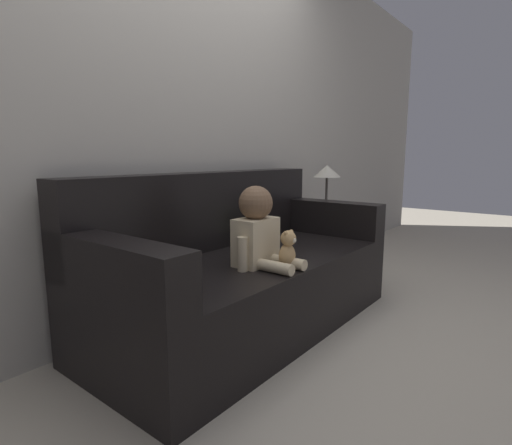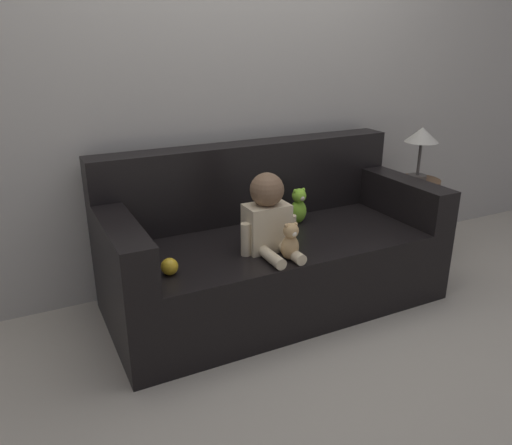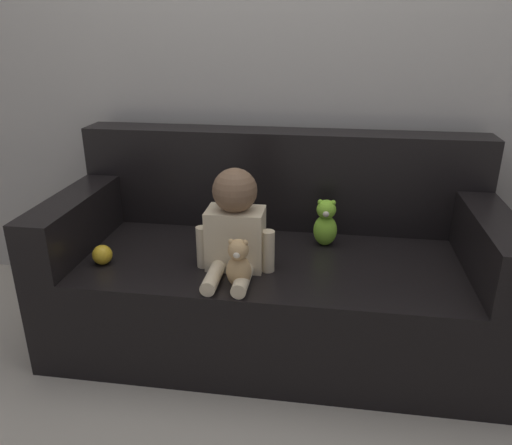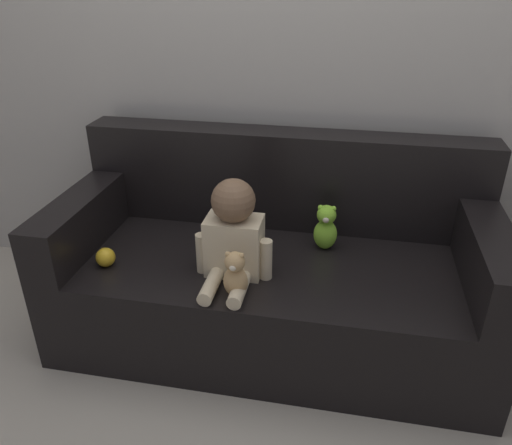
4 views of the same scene
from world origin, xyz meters
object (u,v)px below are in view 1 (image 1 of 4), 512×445
couch (242,272)px  teddy_bear_brown (288,250)px  side_table (326,192)px  plush_toy_side (258,229)px  toy_ball (184,286)px  person_baby (258,231)px

couch → teddy_bear_brown: 0.44m
couch → teddy_bear_brown: size_ratio=9.59×
side_table → plush_toy_side: bearing=-176.8°
toy_ball → side_table: (1.85, 0.37, 0.23)m
person_baby → teddy_bear_brown: person_baby is taller
teddy_bear_brown → plush_toy_side: size_ratio=0.92×
plush_toy_side → side_table: bearing=3.2°
couch → plush_toy_side: couch is taller
teddy_bear_brown → person_baby: bearing=105.6°
couch → teddy_bear_brown: couch is taller
toy_ball → teddy_bear_brown: bearing=-10.4°
side_table → person_baby: bearing=-166.0°
couch → side_table: size_ratio=2.06×
person_baby → side_table: size_ratio=0.45×
plush_toy_side → toy_ball: bearing=-160.2°
side_table → toy_ball: bearing=-168.6°
couch → side_table: bearing=5.2°
plush_toy_side → toy_ball: 0.94m
plush_toy_side → couch: bearing=-166.1°
person_baby → plush_toy_side: (0.35, 0.27, -0.07)m
person_baby → side_table: side_table is taller
couch → toy_ball: couch is taller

